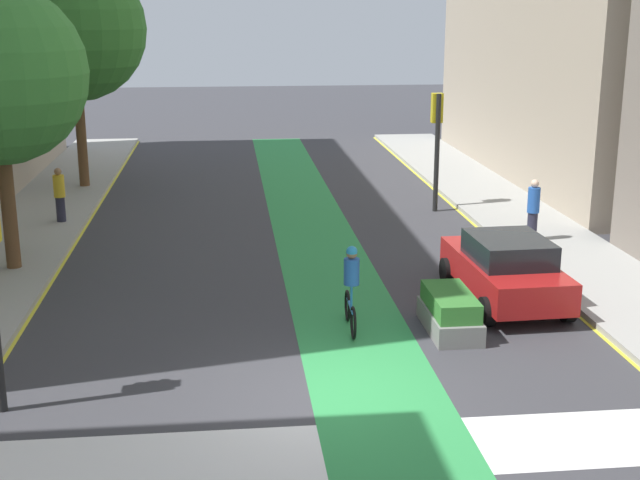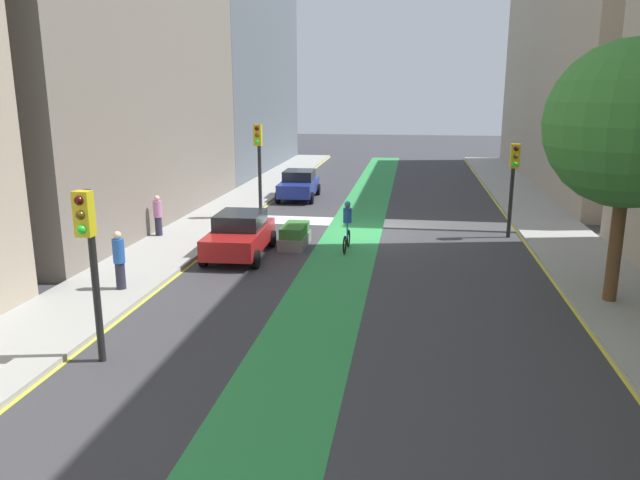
# 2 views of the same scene
# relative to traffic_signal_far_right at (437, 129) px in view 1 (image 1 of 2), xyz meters

# --- Properties ---
(ground_plane) EXTENTS (120.00, 120.00, 0.00)m
(ground_plane) POSITION_rel_traffic_signal_far_right_xyz_m (-5.20, -13.63, -2.71)
(ground_plane) COLOR #38383D
(bike_lane_paint) EXTENTS (2.40, 60.00, 0.01)m
(bike_lane_paint) POSITION_rel_traffic_signal_far_right_xyz_m (-4.28, -13.63, -2.71)
(bike_lane_paint) COLOR #2D8C47
(bike_lane_paint) RESTS_ON ground_plane
(crosswalk_band) EXTENTS (12.00, 1.80, 0.01)m
(crosswalk_band) POSITION_rel_traffic_signal_far_right_xyz_m (-5.20, -15.63, -2.71)
(crosswalk_band) COLOR silver
(crosswalk_band) RESTS_ON ground_plane
(traffic_signal_far_right) EXTENTS (0.35, 0.52, 3.85)m
(traffic_signal_far_right) POSITION_rel_traffic_signal_far_right_xyz_m (0.00, 0.00, 0.00)
(traffic_signal_far_right) COLOR black
(traffic_signal_far_right) RESTS_ON ground_plane
(car_red_right_far) EXTENTS (2.15, 4.26, 1.57)m
(car_red_right_far) POSITION_rel_traffic_signal_far_right_xyz_m (-0.58, -9.19, -1.91)
(car_red_right_far) COLOR #A51919
(car_red_right_far) RESTS_ON ground_plane
(cyclist_in_lane) EXTENTS (0.32, 1.73, 1.86)m
(cyclist_in_lane) POSITION_rel_traffic_signal_far_right_xyz_m (-4.32, -10.62, -1.74)
(cyclist_in_lane) COLOR black
(cyclist_in_lane) RESTS_ON ground_plane
(pedestrian_sidewalk_left_a) EXTENTS (0.34, 0.34, 1.67)m
(pedestrian_sidewalk_left_a) POSITION_rel_traffic_signal_far_right_xyz_m (-11.92, -0.85, -1.71)
(pedestrian_sidewalk_left_a) COLOR #262638
(pedestrian_sidewalk_left_a) RESTS_ON sidewalk_left
(pedestrian_sidewalk_right_b) EXTENTS (0.34, 0.34, 1.74)m
(pedestrian_sidewalk_right_b) POSITION_rel_traffic_signal_far_right_xyz_m (1.72, -4.54, -1.67)
(pedestrian_sidewalk_right_b) COLOR #262638
(pedestrian_sidewalk_right_b) RESTS_ON sidewalk_right
(street_tree_far) EXTENTS (5.11, 5.11, 8.19)m
(street_tree_far) POSITION_rel_traffic_signal_far_right_xyz_m (-12.05, 4.68, 3.06)
(street_tree_far) COLOR brown
(street_tree_far) RESTS_ON sidewalk_left
(median_planter) EXTENTS (0.95, 2.04, 0.85)m
(median_planter) POSITION_rel_traffic_signal_far_right_xyz_m (-2.28, -10.86, -2.31)
(median_planter) COLOR slate
(median_planter) RESTS_ON ground_plane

